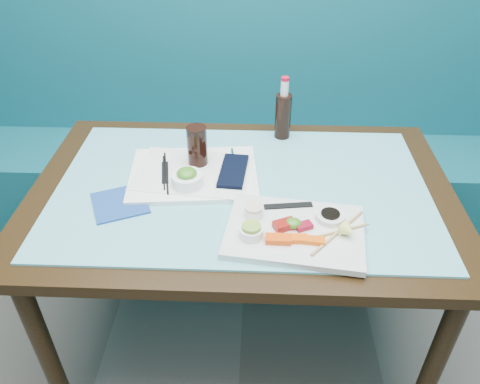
{
  "coord_description": "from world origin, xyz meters",
  "views": [
    {
      "loc": [
        0.05,
        0.2,
        1.66
      ],
      "look_at": [
        -0.0,
        1.36,
        0.8
      ],
      "focal_mm": 35.0,
      "sensor_mm": 36.0,
      "label": 1
    }
  ],
  "objects_px": {
    "booth_bench": "(248,152)",
    "blue_napkin": "(120,203)",
    "seaweed_bowl": "(187,180)",
    "sashimi_plate": "(295,232)",
    "cola_glass": "(197,146)",
    "dining_table": "(242,208)",
    "serving_tray": "(194,174)",
    "cola_bottle_body": "(283,116)"
  },
  "relations": [
    {
      "from": "cola_bottle_body",
      "to": "blue_napkin",
      "type": "bearing_deg",
      "value": -139.29
    },
    {
      "from": "dining_table",
      "to": "blue_napkin",
      "type": "relative_size",
      "value": 8.6
    },
    {
      "from": "cola_glass",
      "to": "cola_bottle_body",
      "type": "relative_size",
      "value": 0.82
    },
    {
      "from": "sashimi_plate",
      "to": "seaweed_bowl",
      "type": "bearing_deg",
      "value": 155.6
    },
    {
      "from": "sashimi_plate",
      "to": "seaweed_bowl",
      "type": "relative_size",
      "value": 3.85
    },
    {
      "from": "booth_bench",
      "to": "cola_bottle_body",
      "type": "bearing_deg",
      "value": -74.11
    },
    {
      "from": "serving_tray",
      "to": "cola_bottle_body",
      "type": "distance_m",
      "value": 0.43
    },
    {
      "from": "dining_table",
      "to": "cola_glass",
      "type": "xyz_separation_m",
      "value": [
        -0.16,
        0.11,
        0.18
      ]
    },
    {
      "from": "serving_tray",
      "to": "blue_napkin",
      "type": "distance_m",
      "value": 0.27
    },
    {
      "from": "cola_glass",
      "to": "seaweed_bowl",
      "type": "bearing_deg",
      "value": -98.75
    },
    {
      "from": "booth_bench",
      "to": "cola_glass",
      "type": "relative_size",
      "value": 21.28
    },
    {
      "from": "sashimi_plate",
      "to": "cola_glass",
      "type": "relative_size",
      "value": 2.78
    },
    {
      "from": "booth_bench",
      "to": "blue_napkin",
      "type": "bearing_deg",
      "value": -111.8
    },
    {
      "from": "cola_glass",
      "to": "blue_napkin",
      "type": "xyz_separation_m",
      "value": [
        -0.22,
        -0.22,
        -0.08
      ]
    },
    {
      "from": "serving_tray",
      "to": "blue_napkin",
      "type": "bearing_deg",
      "value": -147.69
    },
    {
      "from": "dining_table",
      "to": "sashimi_plate",
      "type": "relative_size",
      "value": 3.57
    },
    {
      "from": "seaweed_bowl",
      "to": "cola_bottle_body",
      "type": "height_order",
      "value": "cola_bottle_body"
    },
    {
      "from": "sashimi_plate",
      "to": "blue_napkin",
      "type": "bearing_deg",
      "value": 174.85
    },
    {
      "from": "booth_bench",
      "to": "cola_glass",
      "type": "distance_m",
      "value": 0.88
    },
    {
      "from": "serving_tray",
      "to": "booth_bench",
      "type": "bearing_deg",
      "value": 72.75
    },
    {
      "from": "booth_bench",
      "to": "cola_bottle_body",
      "type": "relative_size",
      "value": 17.47
    },
    {
      "from": "booth_bench",
      "to": "dining_table",
      "type": "height_order",
      "value": "booth_bench"
    },
    {
      "from": "dining_table",
      "to": "cola_bottle_body",
      "type": "relative_size",
      "value": 8.15
    },
    {
      "from": "cola_glass",
      "to": "cola_bottle_body",
      "type": "xyz_separation_m",
      "value": [
        0.3,
        0.23,
        -0.0
      ]
    },
    {
      "from": "cola_bottle_body",
      "to": "blue_napkin",
      "type": "xyz_separation_m",
      "value": [
        -0.52,
        -0.45,
        -0.08
      ]
    },
    {
      "from": "seaweed_bowl",
      "to": "blue_napkin",
      "type": "height_order",
      "value": "seaweed_bowl"
    },
    {
      "from": "cola_bottle_body",
      "to": "blue_napkin",
      "type": "relative_size",
      "value": 1.05
    },
    {
      "from": "sashimi_plate",
      "to": "serving_tray",
      "type": "bearing_deg",
      "value": 146.46
    },
    {
      "from": "serving_tray",
      "to": "cola_glass",
      "type": "bearing_deg",
      "value": 74.42
    },
    {
      "from": "sashimi_plate",
      "to": "serving_tray",
      "type": "height_order",
      "value": "sashimi_plate"
    },
    {
      "from": "serving_tray",
      "to": "blue_napkin",
      "type": "xyz_separation_m",
      "value": [
        -0.21,
        -0.16,
        -0.0
      ]
    },
    {
      "from": "seaweed_bowl",
      "to": "serving_tray",
      "type": "bearing_deg",
      "value": 82.41
    },
    {
      "from": "booth_bench",
      "to": "blue_napkin",
      "type": "height_order",
      "value": "booth_bench"
    },
    {
      "from": "sashimi_plate",
      "to": "serving_tray",
      "type": "distance_m",
      "value": 0.43
    },
    {
      "from": "seaweed_bowl",
      "to": "blue_napkin",
      "type": "xyz_separation_m",
      "value": [
        -0.2,
        -0.09,
        -0.03
      ]
    },
    {
      "from": "booth_bench",
      "to": "dining_table",
      "type": "xyz_separation_m",
      "value": [
        0.0,
        -0.84,
        0.29
      ]
    },
    {
      "from": "sashimi_plate",
      "to": "cola_glass",
      "type": "xyz_separation_m",
      "value": [
        -0.32,
        0.34,
        0.08
      ]
    },
    {
      "from": "serving_tray",
      "to": "seaweed_bowl",
      "type": "distance_m",
      "value": 0.08
    },
    {
      "from": "sashimi_plate",
      "to": "cola_bottle_body",
      "type": "bearing_deg",
      "value": 99.41
    },
    {
      "from": "dining_table",
      "to": "serving_tray",
      "type": "height_order",
      "value": "serving_tray"
    },
    {
      "from": "sashimi_plate",
      "to": "cola_bottle_body",
      "type": "height_order",
      "value": "cola_bottle_body"
    },
    {
      "from": "serving_tray",
      "to": "cola_glass",
      "type": "xyz_separation_m",
      "value": [
        0.01,
        0.05,
        0.08
      ]
    }
  ]
}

